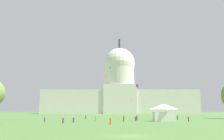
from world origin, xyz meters
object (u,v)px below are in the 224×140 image
object	(u,v)px
event_tent	(163,113)
person_purple_lawn_far_right	(44,120)
person_denim_edge_west	(85,117)
kite_yellow_low	(93,90)
person_purple_front_left	(63,120)
person_maroon_front_right	(188,119)
person_tan_near_tree_east	(96,118)
kite_red_mid	(142,84)
person_orange_mid_left	(110,121)
kite_cyan_mid	(110,68)
person_denim_back_center	(136,118)
capitol_building	(119,91)
kite_gold_low	(105,77)
kite_orange_low	(131,101)
person_maroon_edge_east	(135,119)
person_purple_back_right	(73,120)
kite_green_low	(140,96)
person_white_near_tree_west	(62,118)
person_olive_back_left	(177,118)
kite_magenta_low	(137,86)
person_maroon_front_center	(123,119)

from	to	relation	value
event_tent	person_purple_lawn_far_right	bearing A→B (deg)	-172.67
person_denim_edge_west	kite_yellow_low	xyz separation A→B (m)	(2.20, 6.18, 10.57)
person_purple_front_left	person_maroon_front_right	xyz separation A→B (m)	(35.56, 9.63, 0.01)
person_tan_near_tree_east	kite_red_mid	xyz separation A→B (m)	(30.96, 129.79, 24.68)
person_orange_mid_left	kite_cyan_mid	world-z (taller)	kite_cyan_mid
event_tent	person_maroon_front_right	xyz separation A→B (m)	(6.97, -1.69, -1.90)
event_tent	person_denim_back_center	size ratio (longest dim) A/B	3.84
capitol_building	kite_red_mid	world-z (taller)	capitol_building
person_maroon_front_right	kite_gold_low	xyz separation A→B (m)	(-25.21, 8.32, 13.89)
person_denim_back_center	kite_orange_low	bearing A→B (deg)	37.11
event_tent	person_maroon_edge_east	distance (m)	8.89
event_tent	person_denim_edge_west	xyz separation A→B (m)	(-25.80, 16.44, -1.87)
person_denim_edge_west	person_tan_near_tree_east	bearing A→B (deg)	156.58
kite_yellow_low	kite_gold_low	size ratio (longest dim) A/B	1.15
person_purple_lawn_far_right	capitol_building	bearing A→B (deg)	118.06
person_purple_front_left	person_maroon_front_right	world-z (taller)	person_purple_front_left
kite_red_mid	person_denim_back_center	bearing A→B (deg)	47.52
person_purple_back_right	person_tan_near_tree_east	bearing A→B (deg)	73.91
person_denim_edge_west	capitol_building	bearing A→B (deg)	-47.58
capitol_building	person_purple_front_left	world-z (taller)	capitol_building
kite_green_low	person_purple_front_left	bearing A→B (deg)	144.64
kite_red_mid	kite_cyan_mid	xyz separation A→B (m)	(-26.78, -65.88, 2.64)
person_white_near_tree_west	kite_orange_low	world-z (taller)	kite_orange_low
person_maroon_edge_east	person_purple_back_right	world-z (taller)	person_purple_back_right
event_tent	kite_green_low	world-z (taller)	kite_green_low
person_purple_front_left	kite_green_low	distance (m)	113.87
person_olive_back_left	kite_cyan_mid	bearing A→B (deg)	95.45
kite_magenta_low	kite_yellow_low	bearing A→B (deg)	-175.08
person_maroon_edge_east	person_maroon_front_center	bearing A→B (deg)	-39.91
person_tan_near_tree_east	kite_orange_low	bearing A→B (deg)	-10.33
person_maroon_front_center	kite_orange_low	world-z (taller)	kite_orange_low
person_purple_lawn_far_right	kite_gold_low	distance (m)	24.90
kite_orange_low	kite_red_mid	bearing A→B (deg)	-24.81
event_tent	person_maroon_front_right	distance (m)	7.42
kite_yellow_low	person_orange_mid_left	bearing A→B (deg)	166.35
capitol_building	person_white_near_tree_west	world-z (taller)	capitol_building
person_purple_lawn_far_right	kite_gold_low	xyz separation A→B (m)	(16.92, 11.83, 13.92)
event_tent	kite_yellow_low	distance (m)	33.82
person_purple_lawn_far_right	kite_orange_low	size ratio (longest dim) A/B	0.39
person_purple_lawn_far_right	person_white_near_tree_west	bearing A→B (deg)	117.67
kite_gold_low	person_purple_back_right	bearing A→B (deg)	73.61
person_denim_edge_west	person_purple_lawn_far_right	bearing A→B (deg)	116.29
person_olive_back_left	person_denim_back_center	distance (m)	16.15
person_denim_edge_west	person_purple_lawn_far_right	world-z (taller)	person_denim_edge_west
person_purple_back_right	kite_magenta_low	bearing A→B (deg)	71.75
person_maroon_front_center	person_purple_lawn_far_right	xyz separation A→B (m)	(-22.76, -3.77, -0.09)
event_tent	capitol_building	bearing A→B (deg)	92.17
person_maroon_front_center	person_maroon_edge_east	world-z (taller)	person_maroon_front_center
kite_cyan_mid	kite_magenta_low	bearing A→B (deg)	118.61
person_maroon_front_center	kite_magenta_low	xyz separation A→B (m)	(6.26, 18.60, 11.87)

